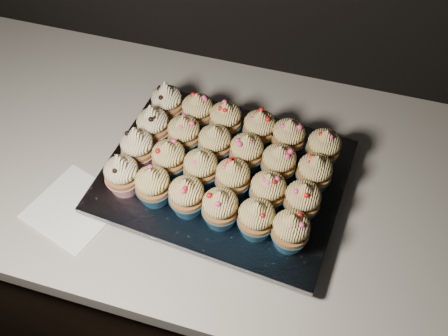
# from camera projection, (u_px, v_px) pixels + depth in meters

# --- Properties ---
(cabinet) EXTENTS (2.40, 0.60, 0.86)m
(cabinet) POSITION_uv_depth(u_px,v_px,m) (191.00, 264.00, 1.36)
(cabinet) COLOR black
(cabinet) RESTS_ON ground
(worktop) EXTENTS (2.44, 0.64, 0.04)m
(worktop) POSITION_uv_depth(u_px,v_px,m) (180.00, 163.00, 1.00)
(worktop) COLOR beige
(worktop) RESTS_ON cabinet
(napkin) EXTENTS (0.18, 0.18, 0.00)m
(napkin) POSITION_uv_depth(u_px,v_px,m) (74.00, 208.00, 0.91)
(napkin) COLOR white
(napkin) RESTS_ON worktop
(baking_tray) EXTENTS (0.42, 0.34, 0.02)m
(baking_tray) POSITION_uv_depth(u_px,v_px,m) (224.00, 181.00, 0.94)
(baking_tray) COLOR black
(baking_tray) RESTS_ON worktop
(foil_lining) EXTENTS (0.46, 0.37, 0.01)m
(foil_lining) POSITION_uv_depth(u_px,v_px,m) (224.00, 175.00, 0.92)
(foil_lining) COLOR silver
(foil_lining) RESTS_ON baking_tray
(cupcake_0) EXTENTS (0.06, 0.06, 0.10)m
(cupcake_0) POSITION_uv_depth(u_px,v_px,m) (122.00, 174.00, 0.87)
(cupcake_0) COLOR red
(cupcake_0) RESTS_ON foil_lining
(cupcake_1) EXTENTS (0.06, 0.06, 0.08)m
(cupcake_1) POSITION_uv_depth(u_px,v_px,m) (153.00, 185.00, 0.86)
(cupcake_1) COLOR navy
(cupcake_1) RESTS_ON foil_lining
(cupcake_2) EXTENTS (0.06, 0.06, 0.08)m
(cupcake_2) POSITION_uv_depth(u_px,v_px,m) (187.00, 196.00, 0.84)
(cupcake_2) COLOR navy
(cupcake_2) RESTS_ON foil_lining
(cupcake_3) EXTENTS (0.06, 0.06, 0.08)m
(cupcake_3) POSITION_uv_depth(u_px,v_px,m) (220.00, 208.00, 0.83)
(cupcake_3) COLOR navy
(cupcake_3) RESTS_ON foil_lining
(cupcake_4) EXTENTS (0.06, 0.06, 0.08)m
(cupcake_4) POSITION_uv_depth(u_px,v_px,m) (256.00, 218.00, 0.82)
(cupcake_4) COLOR navy
(cupcake_4) RESTS_ON foil_lining
(cupcake_5) EXTENTS (0.06, 0.06, 0.08)m
(cupcake_5) POSITION_uv_depth(u_px,v_px,m) (290.00, 230.00, 0.80)
(cupcake_5) COLOR navy
(cupcake_5) RESTS_ON foil_lining
(cupcake_6) EXTENTS (0.06, 0.06, 0.10)m
(cupcake_6) POSITION_uv_depth(u_px,v_px,m) (138.00, 147.00, 0.90)
(cupcake_6) COLOR red
(cupcake_6) RESTS_ON foil_lining
(cupcake_7) EXTENTS (0.06, 0.06, 0.08)m
(cupcake_7) POSITION_uv_depth(u_px,v_px,m) (169.00, 159.00, 0.89)
(cupcake_7) COLOR navy
(cupcake_7) RESTS_ON foil_lining
(cupcake_8) EXTENTS (0.06, 0.06, 0.08)m
(cupcake_8) POSITION_uv_depth(u_px,v_px,m) (201.00, 168.00, 0.88)
(cupcake_8) COLOR navy
(cupcake_8) RESTS_ON foil_lining
(cupcake_9) EXTENTS (0.06, 0.06, 0.08)m
(cupcake_9) POSITION_uv_depth(u_px,v_px,m) (233.00, 178.00, 0.87)
(cupcake_9) COLOR navy
(cupcake_9) RESTS_ON foil_lining
(cupcake_10) EXTENTS (0.06, 0.06, 0.08)m
(cupcake_10) POSITION_uv_depth(u_px,v_px,m) (268.00, 191.00, 0.85)
(cupcake_10) COLOR navy
(cupcake_10) RESTS_ON foil_lining
(cupcake_11) EXTENTS (0.06, 0.06, 0.08)m
(cupcake_11) POSITION_uv_depth(u_px,v_px,m) (302.00, 200.00, 0.84)
(cupcake_11) COLOR navy
(cupcake_11) RESTS_ON foil_lining
(cupcake_12) EXTENTS (0.06, 0.06, 0.10)m
(cupcake_12) POSITION_uv_depth(u_px,v_px,m) (153.00, 125.00, 0.94)
(cupcake_12) COLOR red
(cupcake_12) RESTS_ON foil_lining
(cupcake_13) EXTENTS (0.06, 0.06, 0.08)m
(cupcake_13) POSITION_uv_depth(u_px,v_px,m) (184.00, 134.00, 0.93)
(cupcake_13) COLOR navy
(cupcake_13) RESTS_ON foil_lining
(cupcake_14) EXTENTS (0.06, 0.06, 0.08)m
(cupcake_14) POSITION_uv_depth(u_px,v_px,m) (215.00, 143.00, 0.91)
(cupcake_14) COLOR navy
(cupcake_14) RESTS_ON foil_lining
(cupcake_15) EXTENTS (0.06, 0.06, 0.08)m
(cupcake_15) POSITION_uv_depth(u_px,v_px,m) (247.00, 152.00, 0.90)
(cupcake_15) COLOR navy
(cupcake_15) RESTS_ON foil_lining
(cupcake_16) EXTENTS (0.06, 0.06, 0.08)m
(cupcake_16) POSITION_uv_depth(u_px,v_px,m) (279.00, 163.00, 0.89)
(cupcake_16) COLOR navy
(cupcake_16) RESTS_ON foil_lining
(cupcake_17) EXTENTS (0.06, 0.06, 0.08)m
(cupcake_17) POSITION_uv_depth(u_px,v_px,m) (314.00, 173.00, 0.87)
(cupcake_17) COLOR navy
(cupcake_17) RESTS_ON foil_lining
(cupcake_18) EXTENTS (0.06, 0.06, 0.10)m
(cupcake_18) POSITION_uv_depth(u_px,v_px,m) (167.00, 102.00, 0.97)
(cupcake_18) COLOR red
(cupcake_18) RESTS_ON foil_lining
(cupcake_19) EXTENTS (0.06, 0.06, 0.08)m
(cupcake_19) POSITION_uv_depth(u_px,v_px,m) (198.00, 111.00, 0.96)
(cupcake_19) COLOR navy
(cupcake_19) RESTS_ON foil_lining
(cupcake_20) EXTENTS (0.06, 0.06, 0.08)m
(cupcake_20) POSITION_uv_depth(u_px,v_px,m) (225.00, 120.00, 0.95)
(cupcake_20) COLOR navy
(cupcake_20) RESTS_ON foil_lining
(cupcake_21) EXTENTS (0.06, 0.06, 0.08)m
(cupcake_21) POSITION_uv_depth(u_px,v_px,m) (259.00, 128.00, 0.94)
(cupcake_21) COLOR navy
(cupcake_21) RESTS_ON foil_lining
(cupcake_22) EXTENTS (0.06, 0.06, 0.08)m
(cupcake_22) POSITION_uv_depth(u_px,v_px,m) (288.00, 137.00, 0.92)
(cupcake_22) COLOR navy
(cupcake_22) RESTS_ON foil_lining
(cupcake_23) EXTENTS (0.06, 0.06, 0.08)m
(cupcake_23) POSITION_uv_depth(u_px,v_px,m) (323.00, 148.00, 0.91)
(cupcake_23) COLOR navy
(cupcake_23) RESTS_ON foil_lining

